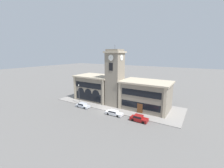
% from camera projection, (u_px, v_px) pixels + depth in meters
% --- Properties ---
extents(ground_plane, '(300.00, 300.00, 0.00)m').
position_uv_depth(ground_plane, '(105.00, 111.00, 41.88)').
color(ground_plane, '#605E5B').
extents(sidewalk_kerb, '(39.20, 13.69, 0.15)m').
position_uv_depth(sidewalk_kerb, '(117.00, 104.00, 47.58)').
color(sidewalk_kerb, gray).
rests_on(sidewalk_kerb, ground_plane).
extents(clock_tower, '(5.06, 5.06, 18.14)m').
position_uv_depth(clock_tower, '(115.00, 78.00, 44.71)').
color(clock_tower, gray).
rests_on(clock_tower, ground_plane).
extents(town_hall_left_wing, '(13.22, 9.12, 8.39)m').
position_uv_depth(town_hall_left_wing, '(96.00, 87.00, 51.72)').
color(town_hall_left_wing, gray).
rests_on(town_hall_left_wing, ground_plane).
extents(town_hall_right_wing, '(13.82, 9.12, 8.14)m').
position_uv_depth(town_hall_right_wing, '(146.00, 95.00, 42.64)').
color(town_hall_right_wing, gray).
rests_on(town_hall_right_wing, ground_plane).
extents(parked_car_near, '(4.34, 1.81, 1.33)m').
position_uv_depth(parked_car_near, '(83.00, 105.00, 44.35)').
color(parked_car_near, '#B2B7C1').
rests_on(parked_car_near, ground_plane).
extents(parked_car_mid, '(4.69, 1.74, 1.26)m').
position_uv_depth(parked_car_mid, '(114.00, 113.00, 38.81)').
color(parked_car_mid, silver).
rests_on(parked_car_mid, ground_plane).
extents(parked_car_far, '(4.18, 1.86, 1.49)m').
position_uv_depth(parked_car_far, '(139.00, 118.00, 35.28)').
color(parked_car_far, maroon).
rests_on(parked_car_far, ground_plane).
extents(street_lamp, '(0.36, 0.36, 6.03)m').
position_uv_depth(street_lamp, '(79.00, 91.00, 47.01)').
color(street_lamp, '#4C4C51').
rests_on(street_lamp, sidewalk_kerb).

